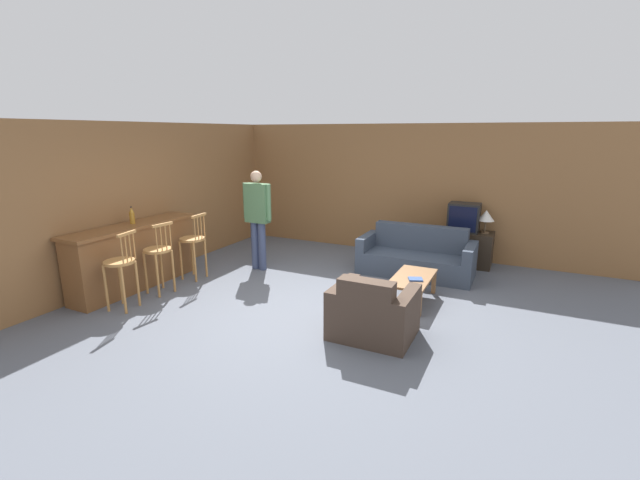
{
  "coord_description": "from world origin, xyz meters",
  "views": [
    {
      "loc": [
        2.63,
        -4.84,
        2.44
      ],
      "look_at": [
        -0.11,
        0.8,
        0.85
      ],
      "focal_mm": 24.0,
      "sensor_mm": 36.0,
      "label": 1
    }
  ],
  "objects_px": {
    "bar_chair_near": "(121,268)",
    "table_lamp": "(486,216)",
    "couch_far": "(416,258)",
    "person_by_window": "(257,214)",
    "bottle": "(132,216)",
    "armchair_near": "(372,314)",
    "bar_chair_far": "(193,244)",
    "coffee_table": "(412,280)",
    "bar_chair_mid": "(159,255)",
    "book_on_table": "(415,279)",
    "tv_unit": "(461,248)",
    "tv": "(464,217)"
  },
  "relations": [
    {
      "from": "bar_chair_near",
      "to": "coffee_table",
      "type": "xyz_separation_m",
      "value": [
        3.59,
        2.04,
        -0.28
      ]
    },
    {
      "from": "bar_chair_mid",
      "to": "person_by_window",
      "type": "height_order",
      "value": "person_by_window"
    },
    {
      "from": "couch_far",
      "to": "bar_chair_near",
      "type": "bearing_deg",
      "value": -135.04
    },
    {
      "from": "couch_far",
      "to": "person_by_window",
      "type": "xyz_separation_m",
      "value": [
        -2.64,
        -0.98,
        0.72
      ]
    },
    {
      "from": "bar_chair_near",
      "to": "bar_chair_far",
      "type": "bearing_deg",
      "value": 89.99
    },
    {
      "from": "table_lamp",
      "to": "bar_chair_near",
      "type": "bearing_deg",
      "value": -135.63
    },
    {
      "from": "bar_chair_mid",
      "to": "tv",
      "type": "height_order",
      "value": "tv"
    },
    {
      "from": "bar_chair_near",
      "to": "person_by_window",
      "type": "xyz_separation_m",
      "value": [
        0.7,
        2.35,
        0.41
      ]
    },
    {
      "from": "bar_chair_near",
      "to": "table_lamp",
      "type": "bearing_deg",
      "value": 44.37
    },
    {
      "from": "armchair_near",
      "to": "book_on_table",
      "type": "xyz_separation_m",
      "value": [
        0.23,
        1.2,
        0.1
      ]
    },
    {
      "from": "bar_chair_near",
      "to": "couch_far",
      "type": "distance_m",
      "value": 4.73
    },
    {
      "from": "couch_far",
      "to": "tv_unit",
      "type": "bearing_deg",
      "value": 55.59
    },
    {
      "from": "coffee_table",
      "to": "person_by_window",
      "type": "height_order",
      "value": "person_by_window"
    },
    {
      "from": "couch_far",
      "to": "book_on_table",
      "type": "bearing_deg",
      "value": -77.21
    },
    {
      "from": "table_lamp",
      "to": "bar_chair_mid",
      "type": "bearing_deg",
      "value": -140.63
    },
    {
      "from": "person_by_window",
      "to": "bar_chair_far",
      "type": "bearing_deg",
      "value": -127.53
    },
    {
      "from": "couch_far",
      "to": "bar_chair_mid",
      "type": "bearing_deg",
      "value": -141.57
    },
    {
      "from": "couch_far",
      "to": "coffee_table",
      "type": "bearing_deg",
      "value": -79.14
    },
    {
      "from": "armchair_near",
      "to": "person_by_window",
      "type": "distance_m",
      "value": 3.27
    },
    {
      "from": "bar_chair_mid",
      "to": "bar_chair_far",
      "type": "relative_size",
      "value": 1.0
    },
    {
      "from": "bar_chair_mid",
      "to": "coffee_table",
      "type": "height_order",
      "value": "bar_chair_mid"
    },
    {
      "from": "armchair_near",
      "to": "bar_chair_far",
      "type": "bearing_deg",
      "value": 167.98
    },
    {
      "from": "armchair_near",
      "to": "tv_unit",
      "type": "height_order",
      "value": "armchair_near"
    },
    {
      "from": "couch_far",
      "to": "person_by_window",
      "type": "distance_m",
      "value": 2.91
    },
    {
      "from": "armchair_near",
      "to": "tv_unit",
      "type": "relative_size",
      "value": 0.89
    },
    {
      "from": "bar_chair_mid",
      "to": "couch_far",
      "type": "xyz_separation_m",
      "value": [
        3.34,
        2.65,
        -0.32
      ]
    },
    {
      "from": "tv",
      "to": "couch_far",
      "type": "bearing_deg",
      "value": -124.5
    },
    {
      "from": "coffee_table",
      "to": "table_lamp",
      "type": "bearing_deg",
      "value": 71.13
    },
    {
      "from": "bar_chair_near",
      "to": "bar_chair_far",
      "type": "distance_m",
      "value": 1.45
    },
    {
      "from": "tv",
      "to": "bottle",
      "type": "xyz_separation_m",
      "value": [
        -4.55,
        -3.49,
        0.25
      ]
    },
    {
      "from": "bottle",
      "to": "table_lamp",
      "type": "xyz_separation_m",
      "value": [
        4.93,
        3.49,
        -0.2
      ]
    },
    {
      "from": "bar_chair_near",
      "to": "bar_chair_mid",
      "type": "bearing_deg",
      "value": 89.99
    },
    {
      "from": "bottle",
      "to": "bar_chair_near",
      "type": "bearing_deg",
      "value": -52.84
    },
    {
      "from": "bar_chair_mid",
      "to": "book_on_table",
      "type": "relative_size",
      "value": 4.67
    },
    {
      "from": "coffee_table",
      "to": "book_on_table",
      "type": "distance_m",
      "value": 0.16
    },
    {
      "from": "bar_chair_far",
      "to": "table_lamp",
      "type": "bearing_deg",
      "value": 32.86
    },
    {
      "from": "bottle",
      "to": "book_on_table",
      "type": "relative_size",
      "value": 1.14
    },
    {
      "from": "bar_chair_far",
      "to": "tv",
      "type": "relative_size",
      "value": 2.04
    },
    {
      "from": "tv_unit",
      "to": "tv",
      "type": "bearing_deg",
      "value": -90.0
    },
    {
      "from": "bar_chair_far",
      "to": "person_by_window",
      "type": "bearing_deg",
      "value": 52.47
    },
    {
      "from": "tv_unit",
      "to": "person_by_window",
      "type": "xyz_separation_m",
      "value": [
        -3.27,
        -1.9,
        0.69
      ]
    },
    {
      "from": "coffee_table",
      "to": "table_lamp",
      "type": "distance_m",
      "value": 2.43
    },
    {
      "from": "bar_chair_near",
      "to": "bar_chair_mid",
      "type": "relative_size",
      "value": 1.0
    },
    {
      "from": "tv_unit",
      "to": "table_lamp",
      "type": "bearing_deg",
      "value": -0.0
    },
    {
      "from": "table_lamp",
      "to": "person_by_window",
      "type": "relative_size",
      "value": 0.24
    },
    {
      "from": "bar_chair_far",
      "to": "armchair_near",
      "type": "height_order",
      "value": "bar_chair_far"
    },
    {
      "from": "bar_chair_near",
      "to": "bottle",
      "type": "relative_size",
      "value": 4.11
    },
    {
      "from": "bar_chair_mid",
      "to": "bottle",
      "type": "height_order",
      "value": "bottle"
    },
    {
      "from": "bar_chair_near",
      "to": "table_lamp",
      "type": "relative_size",
      "value": 2.65
    },
    {
      "from": "bar_chair_far",
      "to": "table_lamp",
      "type": "relative_size",
      "value": 2.65
    }
  ]
}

